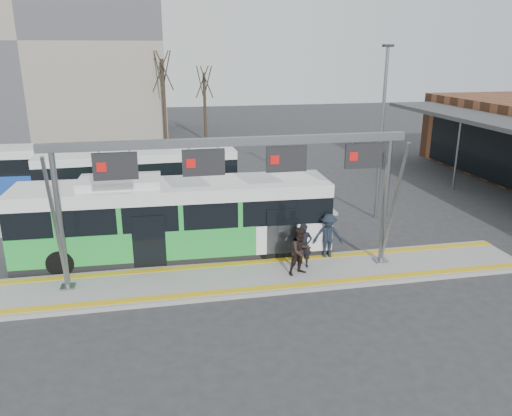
{
  "coord_description": "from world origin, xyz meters",
  "views": [
    {
      "loc": [
        -3.07,
        -16.86,
        8.29
      ],
      "look_at": [
        0.92,
        3.0,
        1.83
      ],
      "focal_mm": 35.0,
      "sensor_mm": 36.0,
      "label": 1
    }
  ],
  "objects_px": {
    "passenger_b": "(300,251)",
    "passenger_c": "(328,236)",
    "hero_bus": "(175,220)",
    "passenger_a": "(304,246)",
    "gantry": "(236,167)"
  },
  "relations": [
    {
      "from": "passenger_b",
      "to": "passenger_c",
      "type": "height_order",
      "value": "passenger_c"
    },
    {
      "from": "passenger_b",
      "to": "hero_bus",
      "type": "bearing_deg",
      "value": 127.23
    },
    {
      "from": "passenger_a",
      "to": "passenger_c",
      "type": "xyz_separation_m",
      "value": [
        1.24,
        0.72,
        0.05
      ]
    },
    {
      "from": "gantry",
      "to": "passenger_a",
      "type": "distance_m",
      "value": 4.2
    },
    {
      "from": "passenger_a",
      "to": "hero_bus",
      "type": "bearing_deg",
      "value": 158.31
    },
    {
      "from": "hero_bus",
      "to": "passenger_c",
      "type": "bearing_deg",
      "value": -13.9
    },
    {
      "from": "gantry",
      "to": "passenger_b",
      "type": "bearing_deg",
      "value": -11.92
    },
    {
      "from": "gantry",
      "to": "passenger_b",
      "type": "distance_m",
      "value": 4.0
    },
    {
      "from": "passenger_a",
      "to": "passenger_c",
      "type": "distance_m",
      "value": 1.43
    },
    {
      "from": "passenger_a",
      "to": "passenger_b",
      "type": "xyz_separation_m",
      "value": [
        -0.31,
        -0.61,
        0.05
      ]
    },
    {
      "from": "passenger_c",
      "to": "gantry",
      "type": "bearing_deg",
      "value": -155.17
    },
    {
      "from": "passenger_a",
      "to": "passenger_b",
      "type": "height_order",
      "value": "passenger_b"
    },
    {
      "from": "passenger_b",
      "to": "passenger_a",
      "type": "bearing_deg",
      "value": 44.08
    },
    {
      "from": "hero_bus",
      "to": "passenger_c",
      "type": "relative_size",
      "value": 6.84
    },
    {
      "from": "passenger_b",
      "to": "gantry",
      "type": "bearing_deg",
      "value": 149.28
    }
  ]
}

